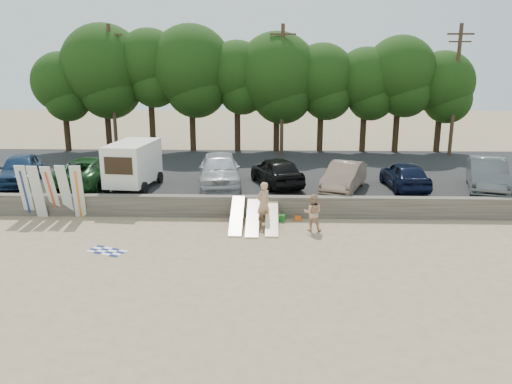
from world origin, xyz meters
The scene contains 26 objects.
ground centered at (0.00, 0.00, 0.00)m, with size 120.00×120.00×0.00m, color tan.
seawall centered at (0.00, 3.00, 0.50)m, with size 44.00×0.50×1.00m, color #6B6356.
parking_lot centered at (0.00, 10.50, 0.35)m, with size 44.00×14.50×0.70m, color #282828.
treeline centered at (-1.04, 17.55, 6.44)m, with size 32.10×6.26×9.25m.
utility_poles centered at (2.00, 16.00, 5.43)m, with size 25.80×0.26×9.00m.
box_trailer centered at (-5.92, 5.66, 2.05)m, with size 2.47×3.96×2.40m.
car_0 centered at (-12.31, 6.45, 1.51)m, with size 1.91×4.74×1.62m, color #162D4E.
car_1 centered at (-8.35, 6.27, 1.46)m, with size 2.53×5.48×1.52m, color #163D19.
car_2 centered at (-1.46, 6.11, 1.60)m, with size 2.13×5.29×1.80m, color #B4B4B9.
car_3 centered at (1.56, 6.47, 1.48)m, with size 1.85×4.60×1.57m, color black.
car_4 centered at (5.02, 5.49, 1.42)m, with size 1.52×4.35×1.43m, color #90725C.
car_5 centered at (8.20, 5.88, 1.43)m, with size 1.73×4.30×1.47m, color black.
car_6 centered at (12.38, 5.77, 1.51)m, with size 1.72×4.93×1.62m, color #464A4B.
surfboard_upright_0 centered at (-10.21, 2.56, 1.28)m, with size 0.50×0.06×2.60m, color silver.
surfboard_upright_1 centered at (-9.56, 2.40, 1.28)m, with size 0.50×0.06×2.60m, color silver.
surfboard_upright_2 centered at (-8.98, 2.59, 1.26)m, with size 0.50×0.06×2.60m, color silver.
surfboard_upright_3 centered at (-8.34, 2.60, 1.28)m, with size 0.50×0.06×2.60m, color silver.
surfboard_upright_4 centered at (-7.69, 2.50, 1.28)m, with size 0.50×0.06×2.60m, color silver.
surfboard_low_0 centered at (-0.24, 1.45, 0.52)m, with size 0.56×3.00×0.07m, color #FFDFA0.
surfboard_low_1 centered at (0.48, 1.34, 0.48)m, with size 0.56×3.00×0.07m, color #FFDFA0.
surfboard_low_2 centered at (1.31, 1.46, 0.43)m, with size 0.56×3.00×0.07m, color #FFDFA0.
beachgoer_a centered at (0.93, 1.84, 0.98)m, with size 0.71×0.47×1.96m, color tan.
beachgoer_b centered at (3.08, 1.02, 0.81)m, with size 0.79×0.61×1.62m, color tan.
cooler centered at (1.72, 2.33, 0.16)m, with size 0.38×0.30×0.32m, color #278F30.
gear_bag centered at (2.52, 2.40, 0.11)m, with size 0.30×0.25×0.22m, color #D35718.
beach_towel centered at (-5.06, -1.72, 0.01)m, with size 1.50×1.50×0.00m, color white.
Camera 1 is at (1.27, -19.62, 7.00)m, focal length 35.00 mm.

